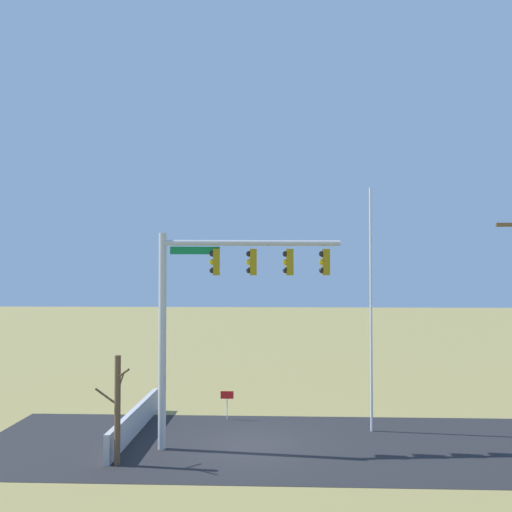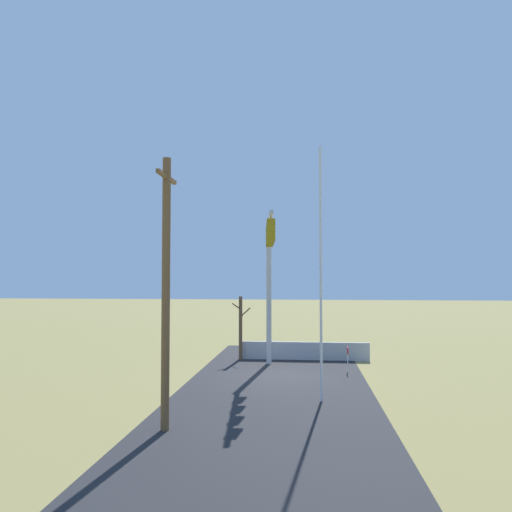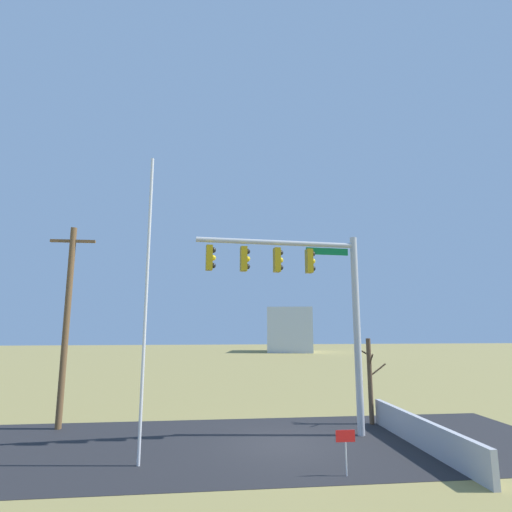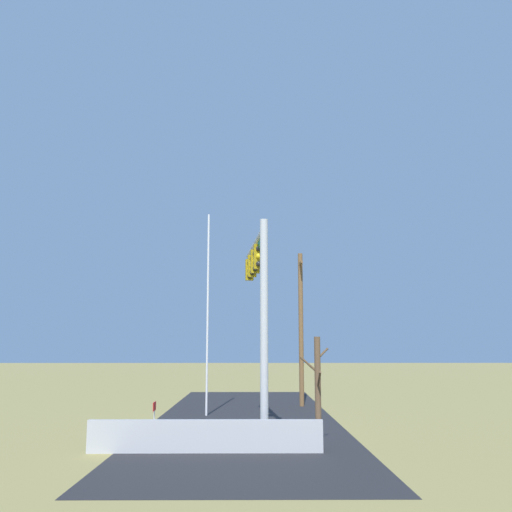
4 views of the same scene
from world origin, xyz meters
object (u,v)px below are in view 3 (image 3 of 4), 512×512
Objects in this scene: flagpole at (146,302)px; utility_pole at (67,320)px; open_sign at (346,442)px; distant_building at (290,330)px; signal_mast at (309,289)px; bare_tree at (370,379)px.

flagpole reaches higher than utility_pole.
open_sign is at bearing -32.59° from utility_pole.
distant_building is at bearing 68.56° from utility_pole.
signal_mast is 0.80× the size of flagpole.
utility_pole is 2.34× the size of bare_tree.
signal_mast is 6.36× the size of open_sign.
distant_building is at bearing 74.24° from flagpole.
utility_pole reaches higher than signal_mast.
flagpole reaches higher than signal_mast.
flagpole reaches higher than bare_tree.
open_sign is (9.96, -6.36, -3.47)m from utility_pole.
signal_mast is 52.33m from distant_building.
bare_tree is at bearing 61.84° from open_sign.
open_sign is (0.00, -3.88, -4.66)m from signal_mast.
utility_pole is at bearing 169.96° from distant_building.
utility_pole is at bearing 165.97° from signal_mast.
flagpole is 7.28m from open_sign.
flagpole reaches higher than open_sign.
utility_pole reaches higher than bare_tree.
flagpole is 1.22× the size of distant_building.
flagpole is (-5.93, -2.40, -0.69)m from signal_mast.
signal_mast is at bearing 90.04° from open_sign.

